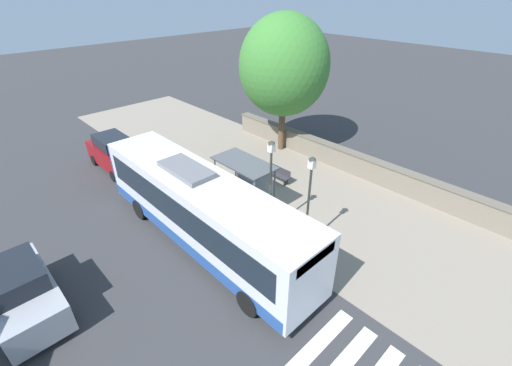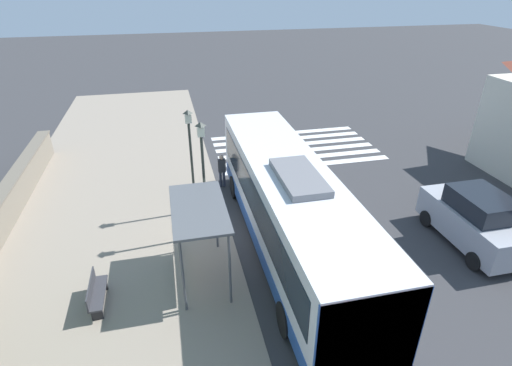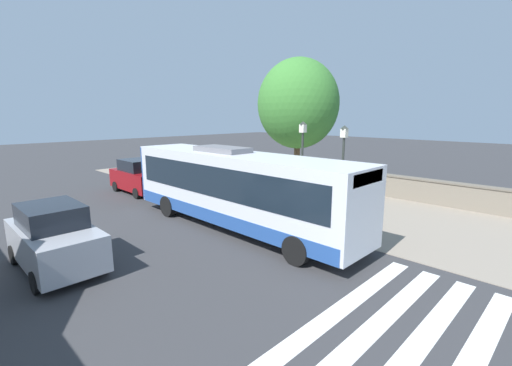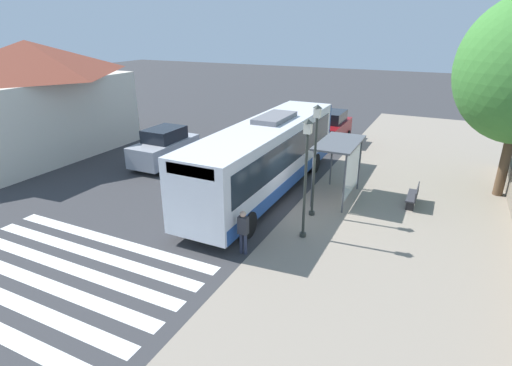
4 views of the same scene
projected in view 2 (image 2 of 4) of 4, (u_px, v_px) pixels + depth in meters
The scene contains 10 objects.
ground_plane at pixel (232, 236), 15.22m from camera, with size 120.00×120.00×0.00m, color #353538.
sidewalk_plaza at pixel (109, 252), 14.33m from camera, with size 9.00×44.00×0.02m.
crosswalk_stripes at pixel (295, 148), 22.89m from camera, with size 9.00×5.25×0.01m.
bus at pixel (289, 206), 13.67m from camera, with size 2.60×11.85×3.47m.
bus_shelter at pixel (194, 221), 12.20m from camera, with size 1.64×3.16×2.63m.
pedestrian at pixel (222, 168), 18.32m from camera, with size 0.34×0.22×1.60m.
bench at pixel (96, 293), 11.84m from camera, with size 0.40×1.54×0.88m.
street_lamp_near at pixel (191, 155), 15.54m from camera, with size 0.28×0.28×4.41m.
street_lamp_far at pixel (204, 173), 13.93m from camera, with size 0.28×0.28×4.56m.
parked_car_far_lane at pixel (475, 220), 14.38m from camera, with size 2.01×4.16×2.08m.
Camera 2 is at (-1.92, -12.41, 8.88)m, focal length 28.00 mm.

